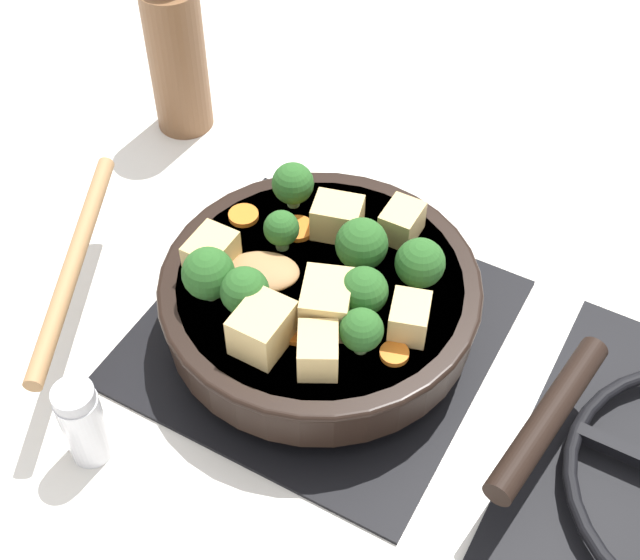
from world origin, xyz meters
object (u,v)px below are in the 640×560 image
Objects in this scene: skillet_pan at (323,297)px; salt_shaker at (83,423)px; wooden_spoon at (149,266)px; pepper_mill at (176,53)px.

skillet_pan is 4.46× the size of salt_shaker.
wooden_spoon is 2.92× the size of salt_shaker.
pepper_mill reaches higher than skillet_pan.
skillet_pan is at bearing 114.96° from wooden_spoon.
wooden_spoon is at bearing 30.32° from pepper_mill.
pepper_mill is (-0.26, -0.15, 0.01)m from wooden_spoon.
pepper_mill is at bearing -149.68° from wooden_spoon.
pepper_mill reaches higher than wooden_spoon.
salt_shaker is (0.20, -0.11, -0.01)m from skillet_pan.
wooden_spoon is at bearing -168.05° from salt_shaker.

